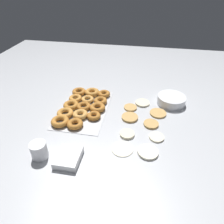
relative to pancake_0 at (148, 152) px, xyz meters
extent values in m
plane|color=#B2B5BA|center=(-0.21, -0.16, -0.01)|extent=(3.00, 3.00, 0.00)
cylinder|color=silver|center=(0.00, 0.00, 0.00)|extent=(0.11, 0.11, 0.01)
cylinder|color=silver|center=(0.00, -0.13, 0.00)|extent=(0.12, 0.12, 0.01)
cylinder|color=tan|center=(-0.28, -0.12, 0.00)|extent=(0.10, 0.10, 0.01)
cylinder|color=beige|center=(-0.46, -0.05, 0.00)|extent=(0.10, 0.10, 0.01)
cylinder|color=tan|center=(-0.23, 0.01, 0.00)|extent=(0.09, 0.09, 0.01)
cylinder|color=beige|center=(-0.12, -0.12, 0.00)|extent=(0.08, 0.08, 0.02)
cylinder|color=tan|center=(-0.35, 0.05, 0.00)|extent=(0.11, 0.11, 0.01)
cylinder|color=tan|center=(-0.39, -0.13, 0.00)|extent=(0.09, 0.09, 0.01)
cylinder|color=beige|center=(-0.12, 0.04, 0.00)|extent=(0.08, 0.08, 0.01)
cube|color=silver|center=(-0.32, -0.44, 0.00)|extent=(0.50, 0.31, 0.01)
torus|color=#AD6B28|center=(-0.50, -0.53, 0.01)|extent=(0.10, 0.10, 0.03)
torus|color=#C68438|center=(-0.41, -0.53, 0.01)|extent=(0.09, 0.09, 0.03)
torus|color=#B7752D|center=(-0.32, -0.53, 0.02)|extent=(0.11, 0.11, 0.03)
torus|color=#C68438|center=(-0.23, -0.54, 0.01)|extent=(0.11, 0.11, 0.03)
torus|color=#B7752D|center=(-0.14, -0.53, 0.02)|extent=(0.11, 0.11, 0.03)
torus|color=#C68438|center=(-0.51, -0.43, 0.02)|extent=(0.11, 0.11, 0.03)
torus|color=#D19347|center=(-0.42, -0.44, 0.01)|extent=(0.09, 0.09, 0.03)
torus|color=#AD6B28|center=(-0.32, -0.44, 0.01)|extent=(0.09, 0.09, 0.03)
torus|color=#D19347|center=(-0.23, -0.43, 0.01)|extent=(0.10, 0.10, 0.03)
torus|color=#AD6B28|center=(-0.13, -0.44, 0.01)|extent=(0.10, 0.10, 0.03)
torus|color=#AD6B28|center=(-0.51, -0.34, 0.01)|extent=(0.09, 0.09, 0.03)
torus|color=#AD6B28|center=(-0.41, -0.34, 0.01)|extent=(0.09, 0.09, 0.03)
torus|color=#AD6B28|center=(-0.32, -0.35, 0.02)|extent=(0.10, 0.10, 0.03)
torus|color=#AD6B28|center=(-0.23, -0.35, 0.01)|extent=(0.09, 0.09, 0.03)
cylinder|color=white|center=(-0.50, 0.14, 0.02)|extent=(0.19, 0.19, 0.06)
cube|color=white|center=(0.12, -0.39, 0.00)|extent=(0.14, 0.12, 0.02)
cube|color=white|center=(0.12, -0.39, 0.02)|extent=(0.14, 0.12, 0.02)
cylinder|color=white|center=(0.12, -0.54, 0.04)|extent=(0.08, 0.08, 0.09)
camera|label=1|loc=(0.73, -0.06, 0.77)|focal=32.00mm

